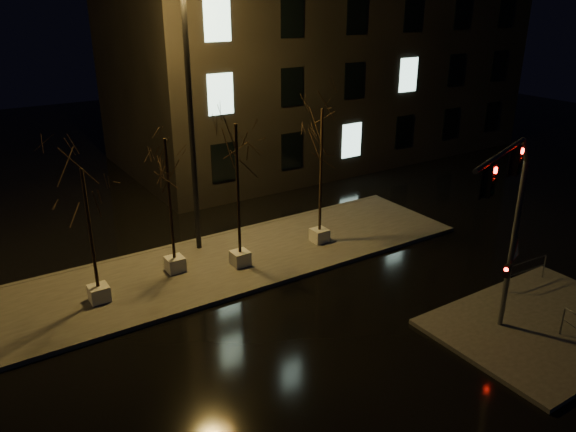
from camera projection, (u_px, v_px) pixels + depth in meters
ground at (288, 348)px, 16.84m from camera, size 90.00×90.00×0.00m
median at (203, 269)px, 21.48m from camera, size 22.00×5.00×0.15m
sidewalk_corner at (545, 325)px, 17.86m from camera, size 7.00×5.00×0.15m
building at (319, 34)px, 35.14m from camera, size 25.00×12.00×15.00m
tree_1 at (86, 200)px, 17.78m from camera, size 1.80×1.80×4.83m
tree_2 at (167, 170)px, 19.71m from camera, size 1.80×1.80×5.24m
tree_3 at (237, 157)px, 20.06m from camera, size 1.80×1.80×5.65m
tree_4 at (322, 140)px, 22.04m from camera, size 1.80×1.80×5.77m
traffic_signal_mast at (509, 214)px, 15.52m from camera, size 4.81×1.76×6.19m
streetlight_main at (190, 101)px, 20.86m from camera, size 2.56×1.03×10.39m
guard_rail_a at (526, 269)px, 20.00m from camera, size 2.13×0.17×0.92m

